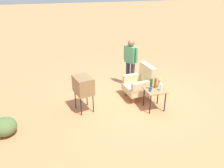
# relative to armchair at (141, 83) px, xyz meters

# --- Properties ---
(ground_plane) EXTENTS (60.00, 60.00, 0.00)m
(ground_plane) POSITION_rel_armchair_xyz_m (0.08, -0.13, -0.50)
(ground_plane) COLOR #C17A4C
(armchair) EXTENTS (0.84, 0.85, 1.06)m
(armchair) POSITION_rel_armchair_xyz_m (0.00, 0.00, 0.00)
(armchair) COLOR #937047
(armchair) RESTS_ON ground
(side_table) EXTENTS (0.56, 0.56, 0.62)m
(side_table) POSITION_rel_armchair_xyz_m (0.76, 0.13, 0.03)
(side_table) COLOR black
(side_table) RESTS_ON ground
(tv_on_stand) EXTENTS (0.69, 0.57, 1.03)m
(tv_on_stand) POSITION_rel_armchair_xyz_m (0.30, -1.82, 0.28)
(tv_on_stand) COLOR black
(tv_on_stand) RESTS_ON ground
(person_standing) EXTENTS (0.49, 0.38, 1.64)m
(person_standing) POSITION_rel_armchair_xyz_m (-0.90, -0.02, 0.44)
(person_standing) COLOR #2D3347
(person_standing) RESTS_ON ground
(bottle_short_clear) EXTENTS (0.06, 0.06, 0.20)m
(bottle_short_clear) POSITION_rel_armchair_xyz_m (0.87, 0.24, 0.22)
(bottle_short_clear) COLOR silver
(bottle_short_clear) RESTS_ON side_table
(soda_can_blue) EXTENTS (0.07, 0.07, 0.12)m
(soda_can_blue) POSITION_rel_armchair_xyz_m (0.82, -0.05, 0.18)
(soda_can_blue) COLOR blue
(soda_can_blue) RESTS_ON side_table
(bottle_wine_green) EXTENTS (0.07, 0.07, 0.32)m
(bottle_wine_green) POSITION_rel_armchair_xyz_m (0.71, 0.02, 0.28)
(bottle_wine_green) COLOR #1E5623
(bottle_wine_green) RESTS_ON side_table
(bottle_tall_amber) EXTENTS (0.07, 0.07, 0.30)m
(bottle_tall_amber) POSITION_rel_armchair_xyz_m (0.65, 0.18, 0.27)
(bottle_tall_amber) COLOR brown
(bottle_tall_amber) RESTS_ON side_table
(flower_vase) EXTENTS (0.15, 0.09, 0.27)m
(flower_vase) POSITION_rel_armchair_xyz_m (0.65, 0.29, 0.27)
(flower_vase) COLOR silver
(flower_vase) RESTS_ON side_table
(shrub_near) EXTENTS (0.57, 0.57, 0.44)m
(shrub_near) POSITION_rel_armchair_xyz_m (0.92, -3.85, -0.28)
(shrub_near) COLOR #516B38
(shrub_near) RESTS_ON ground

